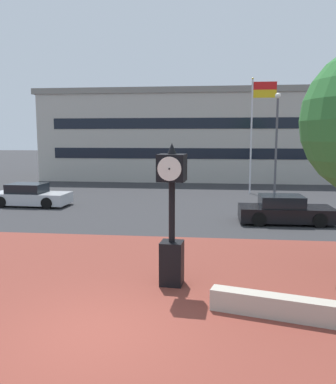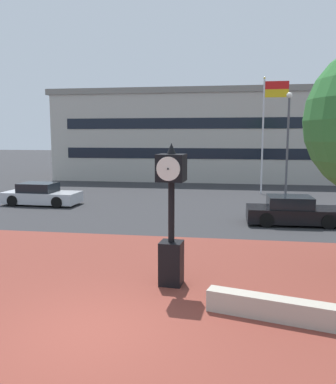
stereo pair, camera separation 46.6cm
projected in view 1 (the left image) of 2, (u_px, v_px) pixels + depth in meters
ground_plane at (97, 332)px, 8.38m from camera, size 200.00×200.00×0.00m
plaza_brick_paving at (120, 294)px, 10.36m from camera, size 44.00×12.03×0.01m
planter_wall at (282, 307)px, 8.97m from camera, size 3.20×1.19×0.50m
street_clock at (172, 217)px, 10.80m from camera, size 0.76×0.83×3.82m
car_street_near at (30, 196)px, 23.40m from camera, size 4.46×2.04×1.28m
car_street_mid at (285, 211)px, 18.77m from camera, size 4.28×2.04×1.28m
flagpole_primary at (255, 124)px, 27.84m from camera, size 1.69×0.14×7.91m
civic_building at (218, 135)px, 39.80m from camera, size 32.35×12.56×8.06m
street_lamp_post at (277, 135)px, 25.24m from camera, size 0.36×0.36×6.62m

